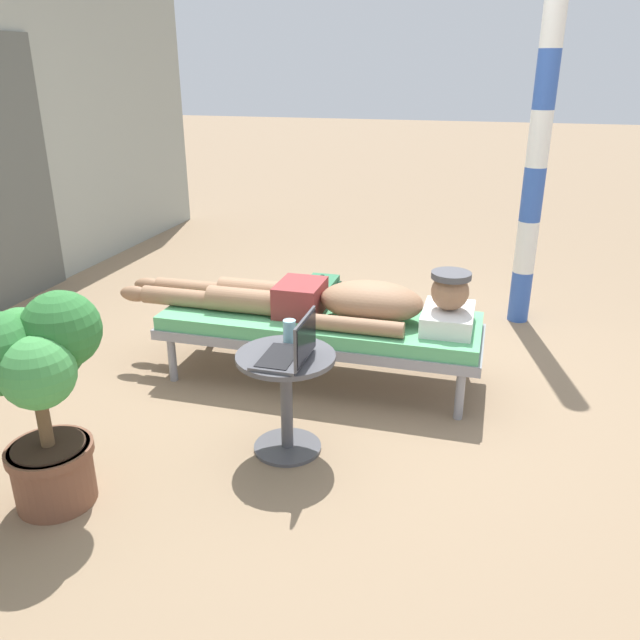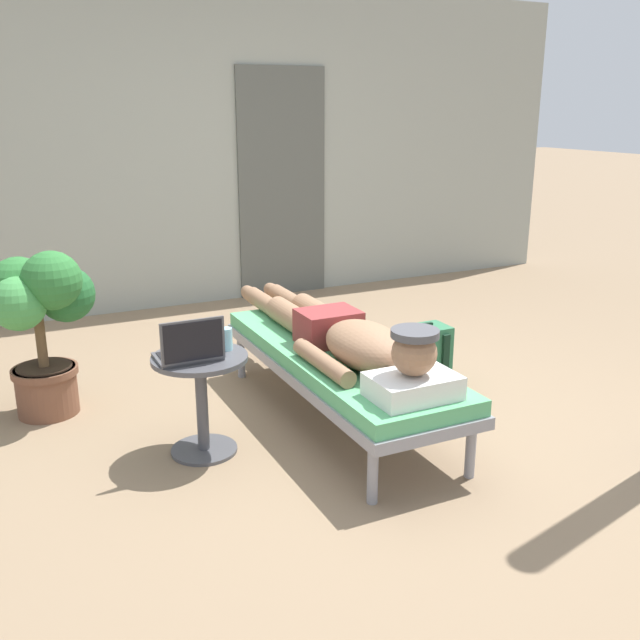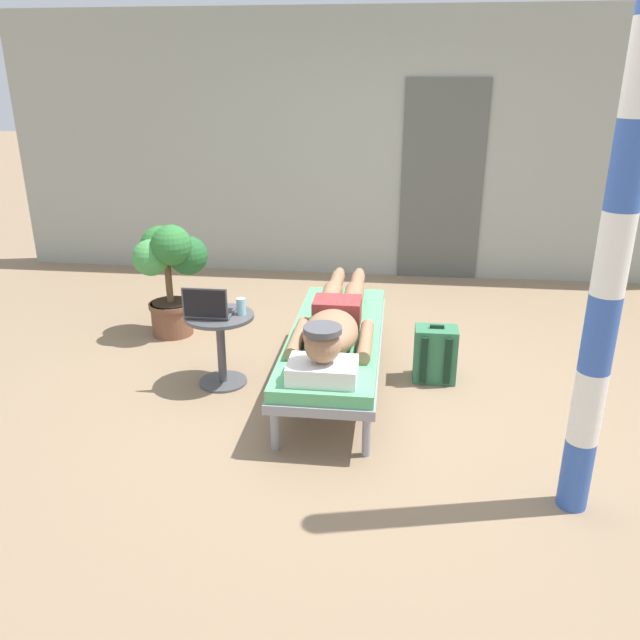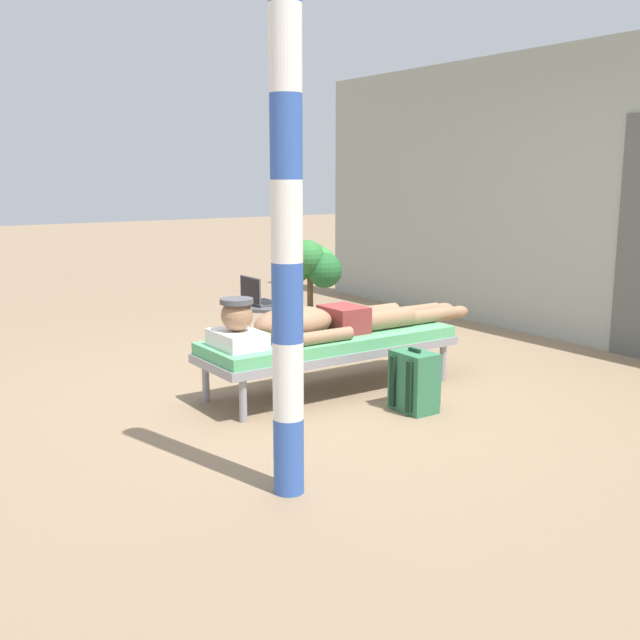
% 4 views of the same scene
% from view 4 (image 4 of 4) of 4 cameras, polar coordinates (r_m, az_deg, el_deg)
% --- Properties ---
extents(ground_plane, '(40.00, 40.00, 0.00)m').
position_cam_4_polar(ground_plane, '(5.49, 0.99, -5.37)').
color(ground_plane, '#8C7256').
extents(house_wall_back, '(7.60, 0.20, 2.70)m').
position_cam_4_polar(house_wall_back, '(7.30, 19.65, 8.82)').
color(house_wall_back, '#999E93').
rests_on(house_wall_back, ground).
extents(lounge_chair, '(0.64, 1.92, 0.42)m').
position_cam_4_polar(lounge_chair, '(5.41, 0.75, -1.84)').
color(lounge_chair, gray).
rests_on(lounge_chair, ground).
extents(person_reclining, '(0.53, 2.17, 0.33)m').
position_cam_4_polar(person_reclining, '(5.33, 0.08, -0.12)').
color(person_reclining, white).
rests_on(person_reclining, lounge_chair).
extents(side_table, '(0.48, 0.48, 0.52)m').
position_cam_4_polar(side_table, '(6.04, -4.01, -0.40)').
color(side_table, '#4C4C51').
rests_on(side_table, ground).
extents(laptop, '(0.31, 0.24, 0.23)m').
position_cam_4_polar(laptop, '(6.03, -4.74, 1.74)').
color(laptop, '#4C4C51').
rests_on(laptop, side_table).
extents(drink_glass, '(0.06, 0.06, 0.11)m').
position_cam_4_polar(drink_glass, '(5.89, -3.06, 1.53)').
color(drink_glass, '#99D8E5').
rests_on(drink_glass, side_table).
extents(backpack, '(0.30, 0.26, 0.42)m').
position_cam_4_polar(backpack, '(5.03, 7.15, -4.67)').
color(backpack, '#33724C').
rests_on(backpack, ground).
extents(potted_plant, '(0.57, 0.51, 0.96)m').
position_cam_4_polar(potted_plant, '(6.99, -0.62, 3.43)').
color(potted_plant, brown).
rests_on(potted_plant, ground).
extents(porch_post, '(0.15, 0.15, 2.66)m').
position_cam_4_polar(porch_post, '(3.51, -2.53, 7.47)').
color(porch_post, '#3359B2').
rests_on(porch_post, ground).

